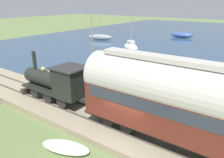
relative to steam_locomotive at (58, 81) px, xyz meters
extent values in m
plane|color=#607542|center=(-0.64, -6.47, -2.14)|extent=(200.00, 200.00, 0.00)
cube|color=gray|center=(0.00, -6.47, -1.92)|extent=(4.43, 56.00, 0.43)
cube|color=#4C4742|center=(-0.73, -6.47, -1.65)|extent=(0.07, 54.88, 0.12)
cube|color=#4C4742|center=(0.73, -6.47, -1.65)|extent=(0.07, 54.88, 0.12)
cylinder|color=black|center=(-0.73, -1.07, -1.13)|extent=(0.12, 0.91, 0.91)
cylinder|color=black|center=(0.73, -1.07, -1.13)|extent=(0.12, 0.91, 0.91)
cylinder|color=black|center=(-0.73, 0.45, -1.13)|extent=(0.12, 0.91, 0.91)
cylinder|color=black|center=(0.73, 0.45, -1.13)|extent=(0.12, 0.91, 0.91)
cylinder|color=black|center=(-0.73, 1.98, -1.13)|extent=(0.12, 0.91, 0.91)
cylinder|color=black|center=(0.73, 1.98, -1.13)|extent=(0.12, 0.91, 0.91)
cube|color=black|center=(0.00, 0.45, -0.75)|extent=(1.97, 5.56, 0.12)
cylinder|color=black|center=(0.00, 1.57, -0.10)|extent=(1.20, 3.34, 1.20)
cylinder|color=black|center=(0.00, 3.27, -0.10)|extent=(1.14, 0.08, 1.14)
cylinder|color=black|center=(0.00, 2.57, 1.20)|extent=(0.29, 0.29, 1.39)
sphere|color=tan|center=(0.00, 1.57, 0.64)|extent=(0.36, 0.36, 0.36)
cube|color=black|center=(0.00, -1.35, 0.25)|extent=(1.87, 1.95, 1.90)
cube|color=#282828|center=(0.00, -1.35, 1.25)|extent=(2.07, 2.19, 0.10)
cube|color=#2D2823|center=(0.00, 3.48, -1.41)|extent=(1.77, 0.44, 0.32)
cylinder|color=black|center=(0.73, -11.04, -1.21)|extent=(0.12, 0.76, 0.76)
cylinder|color=black|center=(-0.73, -6.43, -1.21)|extent=(0.12, 0.76, 0.76)
cylinder|color=black|center=(0.73, -6.43, -1.21)|extent=(0.12, 0.76, 0.76)
cylinder|color=black|center=(-0.73, -5.15, -1.21)|extent=(0.12, 0.76, 0.76)
cylinder|color=black|center=(0.73, -5.15, -1.21)|extent=(0.12, 0.76, 0.76)
cube|color=black|center=(0.00, -8.74, -0.90)|extent=(2.19, 10.25, 0.16)
cube|color=#5B2319|center=(0.00, -8.74, 0.33)|extent=(2.43, 9.84, 2.30)
cube|color=#2D333D|center=(0.00, -8.74, 0.73)|extent=(2.46, 9.23, 0.64)
cylinder|color=#B2ADA3|center=(0.00, -8.74, 1.48)|extent=(2.55, 9.84, 2.55)
cube|color=#B2ADA3|center=(0.00, -8.74, 2.88)|extent=(0.85, 8.20, 0.24)
ellipsoid|color=#236B42|center=(5.65, 1.42, -1.71)|extent=(3.09, 5.36, 0.84)
cylinder|color=#9E8460|center=(5.65, 1.42, 1.52)|extent=(0.10, 0.10, 5.62)
cube|color=silver|center=(5.65, 1.42, -1.06)|extent=(1.29, 1.75, 0.45)
ellipsoid|color=white|center=(20.04, 5.72, -1.46)|extent=(2.73, 3.59, 1.35)
cylinder|color=#9E8460|center=(20.04, 5.72, 1.61)|extent=(0.10, 0.10, 4.78)
cube|color=silver|center=(20.04, 5.72, -0.56)|extent=(1.23, 1.27, 0.45)
ellipsoid|color=#335199|center=(38.89, 3.81, -1.52)|extent=(2.00, 4.92, 1.23)
cylinder|color=#9E8460|center=(38.89, 3.81, 2.27)|extent=(0.10, 0.10, 6.34)
ellipsoid|color=gray|center=(26.04, 16.82, -1.54)|extent=(2.69, 5.36, 1.18)
cylinder|color=#9E8460|center=(26.04, 16.82, 2.62)|extent=(0.10, 0.10, 7.14)
ellipsoid|color=beige|center=(5.21, -6.00, -1.93)|extent=(0.99, 2.15, 0.39)
ellipsoid|color=#B7B2A3|center=(4.69, 6.89, -1.91)|extent=(2.97, 2.47, 0.44)
ellipsoid|color=silver|center=(-3.35, -4.22, -1.92)|extent=(1.88, 3.00, 0.44)
camera|label=1|loc=(-9.91, -12.01, 5.51)|focal=35.00mm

